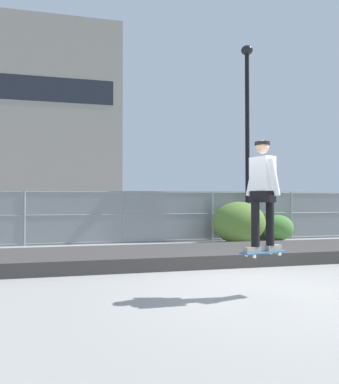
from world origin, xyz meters
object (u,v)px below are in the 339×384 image
Objects in this scene: skateboard at (263,252)px; street_lamp at (247,120)px; parked_car_mid at (207,215)px; shrub_left at (239,223)px; skater at (263,188)px; parked_car_near at (57,216)px; shrub_center at (277,228)px.

street_lamp is at bearing 66.29° from skateboard.
shrub_left is at bearing -92.33° from parked_car_mid.
shrub_left is at bearing 68.93° from skateboard.
skateboard is 0.43× the size of shrub_left.
street_lamp is at bearing 66.29° from skater.
skater is at bearing -135.00° from skateboard.
skater is at bearing -69.95° from parked_car_near.
shrub_left is at bearing 68.93° from skater.
street_lamp reaches higher than shrub_left.
street_lamp reaches higher than skateboard.
parked_car_near reaches higher than skateboard.
parked_car_near is at bearing 155.08° from street_lamp.
parked_car_mid is at bearing 98.79° from street_lamp.
parked_car_mid is (2.72, 10.57, 0.13)m from skateboard.
shrub_center is (1.76, 0.49, -0.25)m from shrub_left.
parked_car_mid is (-0.50, 3.24, -3.71)m from street_lamp.
skater is 0.92× the size of shrub_left.
shrub_left is 1.51× the size of shrub_center.
parked_car_near is 7.58m from shrub_left.
street_lamp reaches higher than shrub_center.
parked_car_mid is 3.51× the size of shrub_center.
parked_car_near is 8.93m from shrub_center.
shrub_left is (-0.16, -3.93, -0.10)m from parked_car_mid.
parked_car_mid is (6.60, -0.06, 0.00)m from parked_car_near.
shrub_left is (-0.66, -0.69, -3.81)m from street_lamp.
shrub_center is at bearing 15.39° from shrub_left.
street_lamp is 4.21m from shrub_center.
parked_car_mid reaches higher than shrub_left.
skater is 0.39× the size of parked_car_near.
street_lamp is (3.22, 7.34, 3.84)m from skateboard.
skater is at bearing -104.42° from parked_car_mid.
skateboard is 11.32m from parked_car_near.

